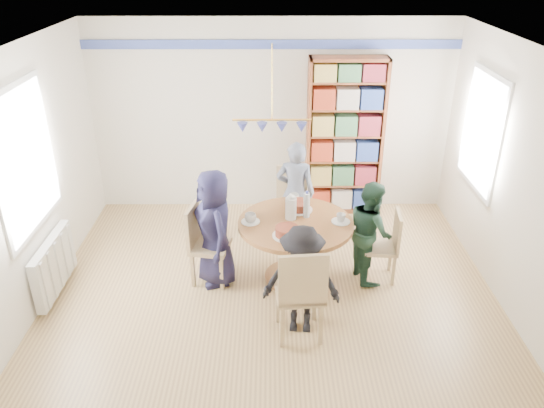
{
  "coord_description": "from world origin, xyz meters",
  "views": [
    {
      "loc": [
        -0.02,
        -4.66,
        3.58
      ],
      "look_at": [
        0.0,
        0.4,
        1.05
      ],
      "focal_mm": 35.0,
      "sensor_mm": 36.0,
      "label": 1
    }
  ],
  "objects_px": {
    "chair_right": "(387,243)",
    "chair_near": "(301,291)",
    "radiator": "(54,265)",
    "chair_far": "(290,200)",
    "person_left": "(215,228)",
    "dining_table": "(295,237)",
    "chair_left": "(203,240)",
    "person_near": "(301,280)",
    "person_far": "(295,193)",
    "bookshelf": "(344,139)",
    "person_right": "(370,231)"
  },
  "relations": [
    {
      "from": "chair_right",
      "to": "chair_near",
      "type": "bearing_deg",
      "value": -134.38
    },
    {
      "from": "radiator",
      "to": "chair_far",
      "type": "distance_m",
      "value": 2.95
    },
    {
      "from": "chair_far",
      "to": "person_left",
      "type": "xyz_separation_m",
      "value": [
        -0.88,
        -1.05,
        0.17
      ]
    },
    {
      "from": "dining_table",
      "to": "chair_left",
      "type": "bearing_deg",
      "value": -179.23
    },
    {
      "from": "person_near",
      "to": "chair_right",
      "type": "bearing_deg",
      "value": 47.42
    },
    {
      "from": "chair_near",
      "to": "person_far",
      "type": "bearing_deg",
      "value": 89.12
    },
    {
      "from": "chair_far",
      "to": "person_near",
      "type": "relative_size",
      "value": 0.8
    },
    {
      "from": "radiator",
      "to": "bookshelf",
      "type": "xyz_separation_m",
      "value": [
        3.43,
        2.04,
        0.74
      ]
    },
    {
      "from": "chair_right",
      "to": "chair_far",
      "type": "bearing_deg",
      "value": 137.27
    },
    {
      "from": "chair_right",
      "to": "chair_far",
      "type": "distance_m",
      "value": 1.48
    },
    {
      "from": "radiator",
      "to": "dining_table",
      "type": "xyz_separation_m",
      "value": [
        2.68,
        0.25,
        0.21
      ]
    },
    {
      "from": "radiator",
      "to": "chair_left",
      "type": "relative_size",
      "value": 1.06
    },
    {
      "from": "chair_right",
      "to": "person_far",
      "type": "bearing_deg",
      "value": 138.91
    },
    {
      "from": "person_right",
      "to": "person_far",
      "type": "bearing_deg",
      "value": 31.65
    },
    {
      "from": "radiator",
      "to": "chair_near",
      "type": "height_order",
      "value": "chair_near"
    },
    {
      "from": "dining_table",
      "to": "person_near",
      "type": "xyz_separation_m",
      "value": [
        0.02,
        -0.91,
        0.03
      ]
    },
    {
      "from": "person_right",
      "to": "bookshelf",
      "type": "relative_size",
      "value": 0.55
    },
    {
      "from": "person_right",
      "to": "dining_table",
      "type": "bearing_deg",
      "value": 80.99
    },
    {
      "from": "chair_far",
      "to": "bookshelf",
      "type": "height_order",
      "value": "bookshelf"
    },
    {
      "from": "chair_far",
      "to": "person_left",
      "type": "height_order",
      "value": "person_left"
    },
    {
      "from": "person_right",
      "to": "person_near",
      "type": "height_order",
      "value": "person_right"
    },
    {
      "from": "bookshelf",
      "to": "radiator",
      "type": "bearing_deg",
      "value": -149.27
    },
    {
      "from": "chair_far",
      "to": "person_right",
      "type": "bearing_deg",
      "value": -47.76
    },
    {
      "from": "person_near",
      "to": "person_far",
      "type": "bearing_deg",
      "value": 95.13
    },
    {
      "from": "chair_near",
      "to": "person_left",
      "type": "height_order",
      "value": "person_left"
    },
    {
      "from": "person_near",
      "to": "dining_table",
      "type": "bearing_deg",
      "value": 96.94
    },
    {
      "from": "chair_left",
      "to": "chair_far",
      "type": "relative_size",
      "value": 1.0
    },
    {
      "from": "dining_table",
      "to": "chair_far",
      "type": "xyz_separation_m",
      "value": [
        -0.03,
        1.02,
        -0.03
      ]
    },
    {
      "from": "person_right",
      "to": "chair_near",
      "type": "bearing_deg",
      "value": 130.43
    },
    {
      "from": "radiator",
      "to": "chair_far",
      "type": "relative_size",
      "value": 1.05
    },
    {
      "from": "chair_left",
      "to": "person_near",
      "type": "relative_size",
      "value": 0.8
    },
    {
      "from": "person_far",
      "to": "person_near",
      "type": "relative_size",
      "value": 1.16
    },
    {
      "from": "dining_table",
      "to": "chair_left",
      "type": "height_order",
      "value": "chair_left"
    },
    {
      "from": "radiator",
      "to": "person_far",
      "type": "distance_m",
      "value": 2.97
    },
    {
      "from": "person_left",
      "to": "person_far",
      "type": "xyz_separation_m",
      "value": [
        0.94,
        0.94,
        -0.01
      ]
    },
    {
      "from": "person_near",
      "to": "bookshelf",
      "type": "height_order",
      "value": "bookshelf"
    },
    {
      "from": "chair_far",
      "to": "person_far",
      "type": "relative_size",
      "value": 0.69
    },
    {
      "from": "radiator",
      "to": "chair_right",
      "type": "distance_m",
      "value": 3.75
    },
    {
      "from": "radiator",
      "to": "person_left",
      "type": "height_order",
      "value": "person_left"
    },
    {
      "from": "person_near",
      "to": "bookshelf",
      "type": "xyz_separation_m",
      "value": [
        0.73,
        2.7,
        0.5
      ]
    },
    {
      "from": "person_far",
      "to": "person_right",
      "type": "bearing_deg",
      "value": 143.36
    },
    {
      "from": "chair_far",
      "to": "chair_near",
      "type": "bearing_deg",
      "value": -89.0
    },
    {
      "from": "person_left",
      "to": "person_right",
      "type": "height_order",
      "value": "person_left"
    },
    {
      "from": "chair_right",
      "to": "person_left",
      "type": "bearing_deg",
      "value": -178.6
    },
    {
      "from": "person_right",
      "to": "bookshelf",
      "type": "distance_m",
      "value": 1.82
    },
    {
      "from": "radiator",
      "to": "chair_near",
      "type": "xyz_separation_m",
      "value": [
        2.69,
        -0.8,
        0.23
      ]
    },
    {
      "from": "chair_left",
      "to": "chair_near",
      "type": "distance_m",
      "value": 1.48
    },
    {
      "from": "dining_table",
      "to": "bookshelf",
      "type": "xyz_separation_m",
      "value": [
        0.75,
        1.79,
        0.53
      ]
    },
    {
      "from": "person_near",
      "to": "bookshelf",
      "type": "bearing_deg",
      "value": 80.49
    },
    {
      "from": "person_near",
      "to": "person_left",
      "type": "bearing_deg",
      "value": 142.26
    }
  ]
}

